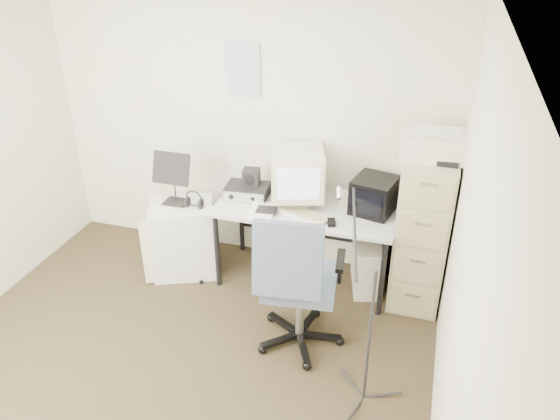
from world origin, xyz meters
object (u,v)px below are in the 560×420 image
(side_cart, at_px, (184,238))
(filing_cabinet, at_px, (422,230))
(office_chair, at_px, (301,279))
(desk, at_px, (305,244))

(side_cart, bearing_deg, filing_cabinet, -17.62)
(filing_cabinet, bearing_deg, office_chair, -133.93)
(filing_cabinet, height_order, desk, filing_cabinet)
(office_chair, bearing_deg, side_cart, 146.35)
(desk, bearing_deg, side_cart, -170.93)
(office_chair, bearing_deg, filing_cabinet, 39.00)
(office_chair, height_order, side_cart, office_chair)
(office_chair, distance_m, side_cart, 1.40)
(filing_cabinet, relative_size, office_chair, 1.13)
(filing_cabinet, xyz_separation_m, side_cart, (-2.02, -0.20, -0.32))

